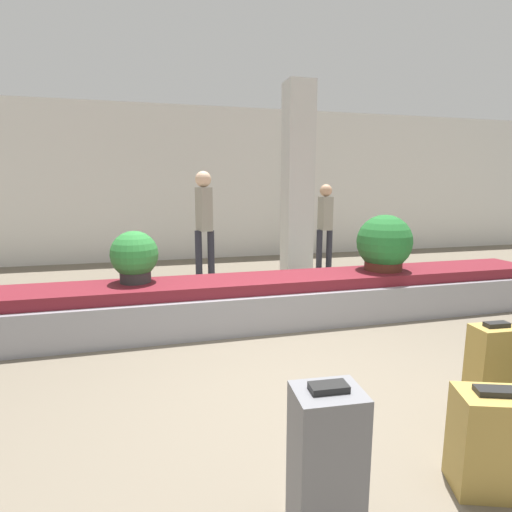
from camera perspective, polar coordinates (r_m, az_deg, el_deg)
ground_plane at (r=3.18m, az=8.31°, el=-19.54°), size 18.00×18.00×0.00m
back_wall at (r=8.71m, az=-7.29°, el=10.14°), size 18.00×0.06×3.20m
carousel at (r=4.61m, az=0.00°, el=-6.49°), size 7.59×0.83×0.54m
pillar at (r=6.71m, az=5.94°, el=10.24°), size 0.44×0.44×3.20m
suitcase_0 at (r=2.03m, az=9.99°, el=-26.94°), size 0.32×0.26×0.72m
suitcase_1 at (r=3.21m, az=30.60°, el=-14.13°), size 0.30×0.21×0.68m
suitcase_2 at (r=2.56m, az=30.47°, el=-21.90°), size 0.42×0.35×0.57m
potted_plant_0 at (r=5.15m, az=17.85°, el=1.63°), size 0.67×0.67×0.69m
potted_plant_1 at (r=4.47m, az=-16.97°, el=-0.11°), size 0.51×0.51×0.56m
traveler_0 at (r=7.50m, az=9.84°, el=5.08°), size 0.31×0.33×1.59m
traveler_1 at (r=6.40m, az=-7.43°, el=5.63°), size 0.31×0.35×1.79m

